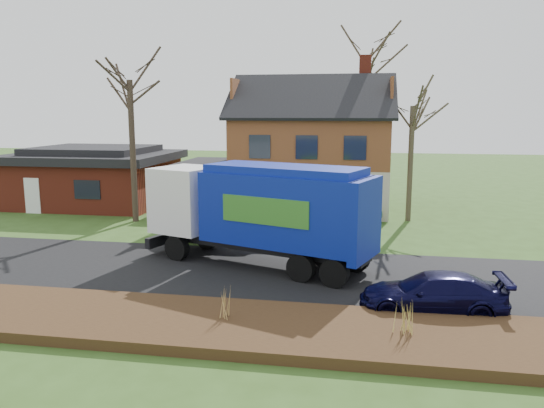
# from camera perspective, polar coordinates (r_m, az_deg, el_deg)

# --- Properties ---
(ground) EXTENTS (120.00, 120.00, 0.00)m
(ground) POSITION_cam_1_polar(r_m,az_deg,el_deg) (20.12, -5.27, -7.23)
(ground) COLOR #2F4D19
(ground) RESTS_ON ground
(road) EXTENTS (80.00, 7.00, 0.02)m
(road) POSITION_cam_1_polar(r_m,az_deg,el_deg) (20.12, -5.27, -7.20)
(road) COLOR black
(road) RESTS_ON ground
(mulch_verge) EXTENTS (80.00, 3.50, 0.30)m
(mulch_verge) POSITION_cam_1_polar(r_m,az_deg,el_deg) (15.32, -10.55, -12.39)
(mulch_verge) COLOR black
(mulch_verge) RESTS_ON ground
(main_house) EXTENTS (12.95, 8.95, 9.26)m
(main_house) POSITION_cam_1_polar(r_m,az_deg,el_deg) (32.71, 3.55, 6.60)
(main_house) COLOR beige
(main_house) RESTS_ON ground
(ranch_house) EXTENTS (9.80, 8.20, 3.70)m
(ranch_house) POSITION_cam_1_polar(r_m,az_deg,el_deg) (36.11, -18.49, 2.89)
(ranch_house) COLOR maroon
(ranch_house) RESTS_ON ground
(garbage_truck) EXTENTS (9.51, 5.42, 3.95)m
(garbage_truck) POSITION_cam_1_polar(r_m,az_deg,el_deg) (20.23, -1.09, -0.45)
(garbage_truck) COLOR black
(garbage_truck) RESTS_ON ground
(silver_sedan) EXTENTS (5.44, 2.82, 1.71)m
(silver_sedan) POSITION_cam_1_polar(r_m,az_deg,el_deg) (24.67, -5.96, -1.98)
(silver_sedan) COLOR #ADB0B5
(silver_sedan) RESTS_ON ground
(navy_wagon) EXTENTS (4.31, 1.88, 1.23)m
(navy_wagon) POSITION_cam_1_polar(r_m,az_deg,el_deg) (16.55, 16.88, -9.21)
(navy_wagon) COLOR black
(navy_wagon) RESTS_ON ground
(tree_front_west) EXTENTS (3.53, 3.53, 10.49)m
(tree_front_west) POSITION_cam_1_polar(r_m,az_deg,el_deg) (29.47, -15.18, 14.90)
(tree_front_west) COLOR #392C22
(tree_front_west) RESTS_ON ground
(tree_front_east) EXTENTS (3.20, 3.20, 8.88)m
(tree_front_east) POSITION_cam_1_polar(r_m,az_deg,el_deg) (29.50, 15.02, 12.12)
(tree_front_east) COLOR #473D2A
(tree_front_east) RESTS_ON ground
(tree_back) EXTENTS (4.07, 4.07, 12.88)m
(tree_back) POSITION_cam_1_polar(r_m,az_deg,el_deg) (39.57, 10.28, 16.77)
(tree_back) COLOR #413427
(tree_back) RESTS_ON ground
(grass_clump_mid) EXTENTS (0.31, 0.26, 0.87)m
(grass_clump_mid) POSITION_cam_1_polar(r_m,az_deg,el_deg) (14.85, -5.34, -10.57)
(grass_clump_mid) COLOR tan
(grass_clump_mid) RESTS_ON mulch_verge
(grass_clump_east) EXTENTS (0.36, 0.30, 0.90)m
(grass_clump_east) POSITION_cam_1_polar(r_m,az_deg,el_deg) (14.26, 13.95, -11.64)
(grass_clump_east) COLOR tan
(grass_clump_east) RESTS_ON mulch_verge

